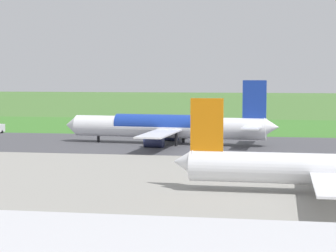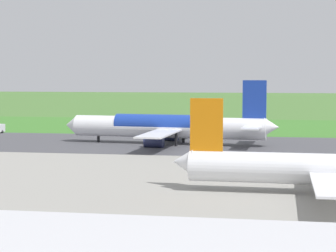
# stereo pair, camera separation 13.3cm
# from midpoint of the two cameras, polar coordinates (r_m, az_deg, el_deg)

# --- Properties ---
(ground_plane) EXTENTS (800.00, 800.00, 0.00)m
(ground_plane) POSITION_cam_midpoint_polar(r_m,az_deg,el_deg) (151.40, -2.47, -1.66)
(ground_plane) COLOR #477233
(runway_asphalt) EXTENTS (600.00, 41.85, 0.06)m
(runway_asphalt) POSITION_cam_midpoint_polar(r_m,az_deg,el_deg) (151.40, -2.47, -1.65)
(runway_asphalt) COLOR #47474C
(runway_asphalt) RESTS_ON ground
(apron_concrete) EXTENTS (440.00, 110.00, 0.05)m
(apron_concrete) POSITION_cam_midpoint_polar(r_m,az_deg,el_deg) (93.47, -10.01, -5.86)
(apron_concrete) COLOR gray
(apron_concrete) RESTS_ON ground
(grass_verge_foreground) EXTENTS (600.00, 80.00, 0.04)m
(grass_verge_foreground) POSITION_cam_midpoint_polar(r_m,az_deg,el_deg) (194.50, 0.15, -0.18)
(grass_verge_foreground) COLOR #3C782B
(grass_verge_foreground) RESTS_ON ground
(airliner_main) EXTENTS (54.15, 44.36, 15.88)m
(airliner_main) POSITION_cam_midpoint_polar(r_m,az_deg,el_deg) (149.67, 0.17, -0.06)
(airliner_main) COLOR white
(airliner_main) RESTS_ON ground
(airliner_parked_near) EXTENTS (47.10, 38.46, 13.77)m
(airliner_parked_near) POSITION_cam_midpoint_polar(r_m,az_deg,el_deg) (90.85, 15.10, -3.88)
(airliner_parked_near) COLOR white
(airliner_parked_near) RESTS_ON ground
(service_car_followme) EXTENTS (3.62, 4.54, 1.62)m
(service_car_followme) POSITION_cam_midpoint_polar(r_m,az_deg,el_deg) (111.73, 15.01, -3.76)
(service_car_followme) COLOR #B21914
(service_car_followme) RESTS_ON ground
(no_stopping_sign) EXTENTS (0.60, 0.10, 2.57)m
(no_stopping_sign) POSITION_cam_midpoint_polar(r_m,az_deg,el_deg) (192.66, -4.73, 0.20)
(no_stopping_sign) COLOR slate
(no_stopping_sign) RESTS_ON ground
(traffic_cone_orange) EXTENTS (0.40, 0.40, 0.55)m
(traffic_cone_orange) POSITION_cam_midpoint_polar(r_m,az_deg,el_deg) (202.03, -5.03, 0.07)
(traffic_cone_orange) COLOR orange
(traffic_cone_orange) RESTS_ON ground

